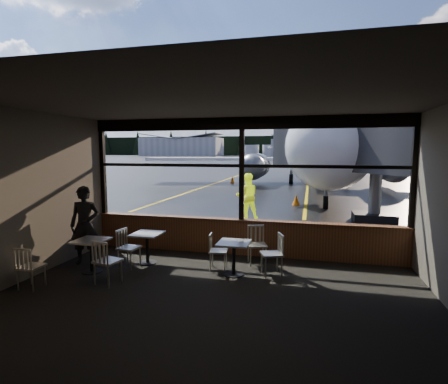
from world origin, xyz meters
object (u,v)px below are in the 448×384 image
at_px(chair_mid_s, 108,262).
at_px(cafe_table_left, 92,256).
at_px(passenger, 85,225).
at_px(ground_crew, 247,196).
at_px(chair_left_s, 31,267).
at_px(cafe_table_near, 234,259).
at_px(cafe_table_mid, 147,248).
at_px(chair_near_n, 257,245).
at_px(chair_mid_w, 129,248).
at_px(cone_wing, 233,179).
at_px(chair_near_e, 272,254).
at_px(jet_bridge, 363,157).
at_px(chair_near_w, 218,251).
at_px(cone_nose, 296,200).
at_px(airliner, 321,117).

bearing_deg(chair_mid_s, cafe_table_left, 155.72).
bearing_deg(passenger, ground_crew, 49.75).
height_order(chair_left_s, ground_crew, ground_crew).
relative_size(cafe_table_near, cafe_table_mid, 0.99).
xyz_separation_m(chair_near_n, chair_left_s, (-4.04, -2.50, -0.03)).
xyz_separation_m(cafe_table_near, chair_left_s, (-3.66, -1.66, 0.06)).
bearing_deg(ground_crew, chair_mid_w, 53.67).
distance_m(cafe_table_mid, chair_left_s, 2.46).
height_order(chair_near_n, chair_mid_s, chair_mid_s).
xyz_separation_m(cafe_table_mid, cone_wing, (-2.68, 21.35, -0.09)).
xyz_separation_m(cafe_table_near, chair_near_e, (0.79, 0.21, 0.09)).
bearing_deg(chair_near_e, chair_mid_w, 73.72).
distance_m(jet_bridge, chair_mid_w, 9.46).
bearing_deg(cafe_table_near, cafe_table_left, -169.44).
height_order(jet_bridge, chair_near_w, jet_bridge).
xyz_separation_m(cafe_table_left, passenger, (-0.50, 0.51, 0.56)).
bearing_deg(cone_nose, jet_bridge, -52.45).
bearing_deg(chair_near_w, ground_crew, 176.52).
xyz_separation_m(chair_near_e, cone_nose, (0.11, 10.16, -0.19)).
bearing_deg(chair_mid_w, airliner, 175.52).
height_order(cafe_table_left, cone_nose, cafe_table_left).
xyz_separation_m(jet_bridge, ground_crew, (-4.31, -0.75, -1.53)).
xyz_separation_m(chair_near_e, cone_wing, (-5.63, 21.42, -0.18)).
height_order(cafe_table_mid, chair_near_w, chair_near_w).
bearing_deg(passenger, airliner, 57.83).
height_order(cafe_table_mid, cafe_table_left, cafe_table_left).
bearing_deg(cone_wing, chair_near_n, -75.91).
bearing_deg(chair_near_n, chair_near_w, 16.01).
bearing_deg(chair_near_w, chair_left_s, -66.39).
xyz_separation_m(airliner, chair_mid_s, (-4.56, -22.20, -4.77)).
height_order(jet_bridge, cafe_table_mid, jet_bridge).
bearing_deg(cone_wing, chair_mid_w, -83.70).
bearing_deg(chair_mid_s, cone_nose, 85.54).
bearing_deg(cafe_table_left, cafe_table_near, 10.56).
relative_size(cafe_table_mid, chair_near_n, 0.80).
xyz_separation_m(chair_left_s, ground_crew, (2.83, 7.94, 0.47)).
bearing_deg(chair_left_s, chair_near_e, 21.78).
relative_size(airliner, cafe_table_mid, 46.52).
relative_size(cafe_table_mid, chair_near_w, 0.89).
distance_m(chair_near_e, chair_left_s, 4.83).
height_order(cafe_table_left, ground_crew, ground_crew).
xyz_separation_m(cafe_table_near, chair_near_n, (0.38, 0.84, 0.09)).
bearing_deg(jet_bridge, passenger, -134.81).
height_order(chair_mid_s, chair_mid_w, chair_mid_s).
distance_m(chair_near_n, chair_mid_w, 2.97).
relative_size(chair_near_w, chair_left_s, 0.96).
relative_size(airliner, cone_nose, 64.91).
bearing_deg(cafe_table_mid, jet_bridge, 50.10).
bearing_deg(chair_mid_w, jet_bridge, 148.15).
relative_size(chair_near_e, chair_mid_s, 0.98).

